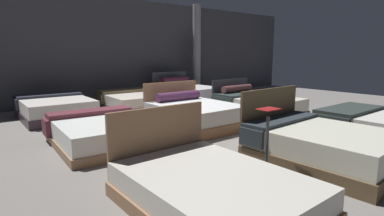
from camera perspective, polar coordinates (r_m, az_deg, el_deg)
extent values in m
cube|color=gray|center=(6.89, 0.23, -3.54)|extent=(18.00, 18.00, 0.02)
cube|color=#47474C|center=(10.78, -15.77, 10.46)|extent=(18.00, 0.06, 3.50)
cube|color=#966B4B|center=(3.32, 4.06, -17.46)|extent=(1.51, 2.08, 0.16)
cube|color=silver|center=(3.23, 4.11, -14.30)|extent=(1.45, 2.02, 0.24)
cube|color=#966B4B|center=(3.93, -6.23, -6.71)|extent=(1.40, 0.06, 0.96)
cube|color=brown|center=(4.94, 23.58, -8.49)|extent=(1.70, 2.02, 0.22)
cube|color=silver|center=(4.87, 23.80, -5.53)|extent=(1.63, 1.95, 0.31)
cube|color=brown|center=(5.30, 14.42, -2.05)|extent=(1.51, 0.11, 1.06)
cube|color=#2C353B|center=(5.16, 16.61, -2.14)|extent=(1.60, 0.50, 0.05)
cube|color=#2C353B|center=(4.56, 11.09, -5.55)|extent=(0.07, 0.42, 0.26)
cube|color=#2C353B|center=(5.87, 20.73, -2.51)|extent=(0.07, 0.42, 0.26)
cube|color=#8E704D|center=(6.78, 32.34, -4.50)|extent=(1.61, 2.10, 0.18)
cube|color=white|center=(6.73, 32.53, -2.51)|extent=(1.55, 2.04, 0.30)
cube|color=#2E3835|center=(6.92, 27.62, -0.21)|extent=(1.58, 0.75, 0.07)
cube|color=#2E3835|center=(6.23, 24.50, -2.64)|extent=(0.07, 0.73, 0.29)
cube|color=#2E3835|center=(7.68, 29.94, -0.83)|extent=(0.07, 0.73, 0.29)
cube|color=#906E53|center=(5.72, -16.34, -5.95)|extent=(1.69, 2.02, 0.15)
cube|color=white|center=(5.66, -16.45, -3.79)|extent=(1.63, 1.96, 0.30)
cube|color=brown|center=(6.30, -18.67, -0.74)|extent=(1.60, 0.52, 0.08)
cube|color=brown|center=(6.16, -25.79, -3.32)|extent=(0.11, 0.44, 0.31)
cube|color=brown|center=(6.60, -11.84, -1.67)|extent=(0.11, 0.44, 0.31)
cube|color=#926949|center=(6.78, 0.70, -2.74)|extent=(1.62, 1.94, 0.22)
cube|color=silver|center=(6.72, 0.70, -0.55)|extent=(1.56, 1.88, 0.31)
cube|color=#926949|center=(7.48, -3.98, 1.32)|extent=(1.53, 0.04, 0.95)
cylinder|color=#4D2748|center=(7.20, -2.60, 2.26)|extent=(1.18, 0.21, 0.21)
cube|color=#2C3037|center=(8.33, 12.43, -0.71)|extent=(1.58, 2.14, 0.17)
cube|color=silver|center=(8.29, 12.49, 0.94)|extent=(1.52, 2.08, 0.32)
cube|color=#2C3037|center=(8.95, 7.22, 2.56)|extent=(1.45, 0.07, 0.90)
cube|color=#2A3635|center=(8.67, 9.21, 2.69)|extent=(1.53, 0.80, 0.06)
cube|color=#2A3635|center=(8.14, 5.59, 0.99)|extent=(0.07, 0.77, 0.31)
cube|color=#2A3635|center=(9.28, 12.33, 1.93)|extent=(0.07, 0.77, 0.31)
cylinder|color=brown|center=(8.75, 8.48, 3.67)|extent=(1.10, 0.21, 0.19)
cube|color=#332930|center=(8.45, -24.25, -1.08)|extent=(1.63, 2.14, 0.21)
cube|color=silver|center=(8.41, -24.38, 0.61)|extent=(1.57, 2.08, 0.29)
cube|color=#2E313F|center=(9.05, -25.45, 2.27)|extent=(1.59, 0.72, 0.06)
cube|color=#2E313F|center=(8.94, -30.38, 0.72)|extent=(0.07, 0.69, 0.27)
cube|color=#2E313F|center=(9.26, -20.53, 1.75)|extent=(0.07, 0.69, 0.27)
cube|color=#524D56|center=(9.30, -11.18, 0.43)|extent=(1.58, 2.00, 0.16)
cube|color=beige|center=(9.26, -11.23, 1.73)|extent=(1.52, 1.94, 0.26)
cube|color=olive|center=(9.85, -12.95, 3.18)|extent=(1.52, 0.59, 0.08)
cube|color=olive|center=(9.60, -17.12, 1.71)|extent=(0.10, 0.55, 0.28)
cube|color=olive|center=(10.20, -8.94, 2.51)|extent=(0.10, 0.55, 0.28)
cube|color=#4A4E58|center=(10.42, -0.79, 1.73)|extent=(1.69, 2.16, 0.19)
cube|color=silver|center=(10.39, -0.79, 3.15)|extent=(1.63, 2.10, 0.33)
cube|color=#4A4E58|center=(11.19, -4.24, 4.31)|extent=(1.52, 0.10, 0.98)
cube|color=brown|center=(10.90, -3.14, 4.56)|extent=(1.61, 0.71, 0.08)
cube|color=brown|center=(10.45, -6.68, 3.49)|extent=(0.11, 0.65, 0.20)
cube|color=brown|center=(11.43, 0.11, 4.12)|extent=(0.11, 0.65, 0.20)
cylinder|color=brown|center=(10.91, -3.20, 5.28)|extent=(1.13, 0.29, 0.24)
cylinder|color=#3F3F44|center=(4.19, 13.68, -12.68)|extent=(0.24, 0.24, 0.02)
cylinder|color=#3F3F44|center=(4.06, 13.92, -7.38)|extent=(0.04, 0.04, 0.83)
cube|color=#B21E1E|center=(3.94, 14.24, -0.19)|extent=(0.28, 0.20, 0.01)
cylinder|color=#99999E|center=(12.09, 0.89, 10.75)|extent=(0.31, 0.31, 3.50)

